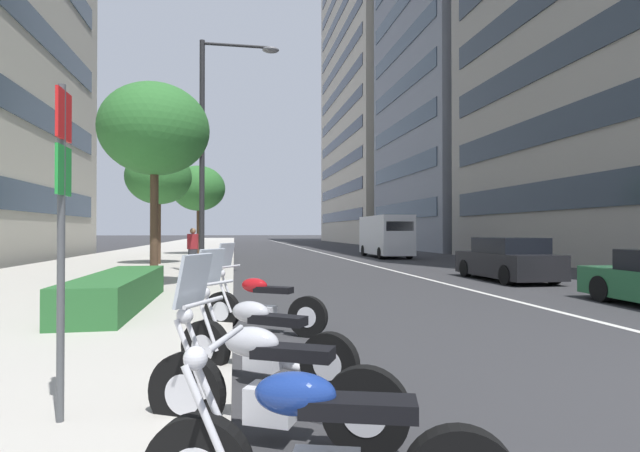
% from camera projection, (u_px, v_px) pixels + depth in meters
% --- Properties ---
extents(sidewalk_right_plaza, '(160.00, 9.37, 0.15)m').
position_uv_depth(sidewalk_right_plaza, '(160.00, 256.00, 31.29)').
color(sidewalk_right_plaza, '#B2ADA3').
rests_on(sidewalk_right_plaza, ground).
extents(lane_centre_stripe, '(110.00, 0.16, 0.01)m').
position_uv_depth(lane_centre_stripe, '(320.00, 252.00, 38.19)').
color(lane_centre_stripe, silver).
rests_on(lane_centre_stripe, ground).
extents(motorcycle_far_end_row, '(1.08, 2.01, 1.49)m').
position_uv_depth(motorcycle_far_end_row, '(267.00, 387.00, 3.85)').
color(motorcycle_far_end_row, black).
rests_on(motorcycle_far_end_row, ground).
extents(motorcycle_by_sign_pole, '(1.40, 1.89, 1.48)m').
position_uv_depth(motorcycle_by_sign_pole, '(260.00, 343.00, 5.37)').
color(motorcycle_by_sign_pole, black).
rests_on(motorcycle_by_sign_pole, ground).
extents(motorcycle_nearest_camera, '(1.24, 1.97, 1.48)m').
position_uv_depth(motorcycle_nearest_camera, '(261.00, 306.00, 8.02)').
color(motorcycle_nearest_camera, black).
rests_on(motorcycle_nearest_camera, ground).
extents(car_approaching_light, '(4.21, 1.87, 1.46)m').
position_uv_depth(car_approaching_light, '(507.00, 260.00, 16.58)').
color(car_approaching_light, black).
rests_on(car_approaching_light, ground).
extents(delivery_van_ahead, '(5.99, 2.13, 2.65)m').
position_uv_depth(delivery_van_ahead, '(385.00, 235.00, 31.28)').
color(delivery_van_ahead, silver).
rests_on(delivery_van_ahead, ground).
extents(parking_sign_by_curb, '(0.32, 0.06, 2.72)m').
position_uv_depth(parking_sign_by_curb, '(62.00, 210.00, 3.93)').
color(parking_sign_by_curb, '#47494C').
rests_on(parking_sign_by_curb, sidewalk_right_plaza).
extents(street_lamp_with_banners, '(1.26, 2.77, 8.18)m').
position_uv_depth(street_lamp_with_banners, '(214.00, 133.00, 16.96)').
color(street_lamp_with_banners, '#232326').
rests_on(street_lamp_with_banners, sidewalk_right_plaza).
extents(clipped_hedge_bed, '(4.95, 1.10, 0.66)m').
position_uv_depth(clipped_hedge_bed, '(118.00, 291.00, 9.80)').
color(clipped_hedge_bed, '#28602D').
rests_on(clipped_hedge_bed, sidewalk_right_plaza).
extents(street_tree_far_plaza, '(2.92, 2.92, 5.54)m').
position_uv_depth(street_tree_far_plaza, '(155.00, 130.00, 13.17)').
color(street_tree_far_plaza, '#473323').
rests_on(street_tree_far_plaza, sidewalk_right_plaza).
extents(street_tree_mid_sidewalk, '(3.02, 3.02, 5.36)m').
position_uv_depth(street_tree_mid_sidewalk, '(159.00, 177.00, 22.74)').
color(street_tree_mid_sidewalk, '#473323').
rests_on(street_tree_mid_sidewalk, sidewalk_right_plaza).
extents(street_tree_near_plaza_corner, '(3.56, 3.56, 5.93)m').
position_uv_depth(street_tree_near_plaza_corner, '(198.00, 188.00, 32.63)').
color(street_tree_near_plaza_corner, '#473323').
rests_on(street_tree_near_plaza_corner, sidewalk_right_plaza).
extents(pedestrian_on_plaza, '(0.28, 0.41, 1.65)m').
position_uv_depth(pedestrian_on_plaza, '(193.00, 249.00, 18.75)').
color(pedestrian_on_plaza, '#2D2D33').
rests_on(pedestrian_on_plaza, sidewalk_right_plaza).
extents(office_tower_near_left, '(18.04, 18.83, 44.82)m').
position_uv_depth(office_tower_near_left, '(494.00, 17.00, 47.06)').
color(office_tower_near_left, gray).
rests_on(office_tower_near_left, ground).
extents(office_tower_far_left_down_avenue, '(29.97, 18.78, 48.14)m').
position_uv_depth(office_tower_far_left_down_avenue, '(399.00, 84.00, 73.96)').
color(office_tower_far_left_down_avenue, beige).
rests_on(office_tower_far_left_down_avenue, ground).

